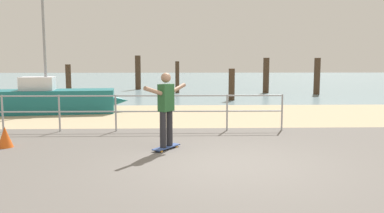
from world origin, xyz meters
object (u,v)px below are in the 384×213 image
Objects in this scene: sailboat at (59,100)px; skateboarder at (166,105)px; skateboard at (166,147)px; traffic_cone at (5,137)px.

skateboarder is (4.32, -6.33, 0.49)m from sailboat.
sailboat reaches higher than skateboarder.
skateboarder is at bearing -55.70° from sailboat.
skateboard is 0.95m from skateboarder.
sailboat is 11.73× the size of traffic_cone.
sailboat is at bearing 95.85° from traffic_cone.
sailboat is 3.55× the size of skateboarder.
sailboat is 7.68m from skateboarder.
skateboard is 3.72m from traffic_cone.
skateboard is 0.47× the size of skateboarder.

